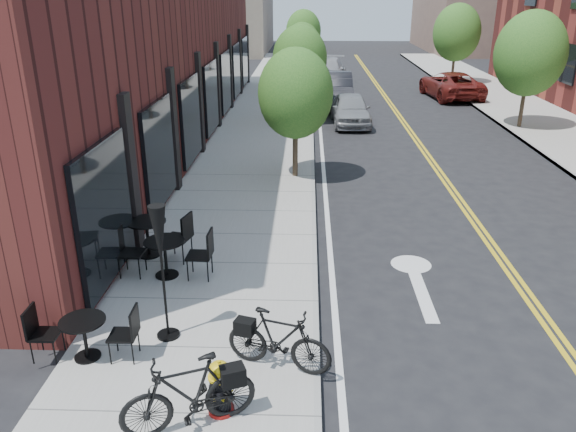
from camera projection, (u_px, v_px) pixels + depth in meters
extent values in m
plane|color=black|center=(320.00, 356.00, 8.92)|extent=(120.00, 120.00, 0.00)
cube|color=#9E9B93|center=(253.00, 167.00, 18.23)|extent=(4.00, 70.00, 0.12)
cube|color=#451816|center=(140.00, 45.00, 20.80)|extent=(5.00, 28.00, 7.00)
cylinder|color=#382B1E|center=(295.00, 150.00, 16.94)|extent=(0.16, 0.16, 1.61)
ellipsoid|color=#1E561B|center=(295.00, 94.00, 16.31)|extent=(2.20, 2.20, 2.64)
cylinder|color=#382B1E|center=(299.00, 100.00, 24.34)|extent=(0.16, 0.16, 1.68)
ellipsoid|color=#1E561B|center=(300.00, 59.00, 23.68)|extent=(2.30, 2.30, 2.76)
cylinder|color=#382B1E|center=(302.00, 76.00, 31.77)|extent=(0.16, 0.16, 1.57)
ellipsoid|color=#1E561B|center=(302.00, 46.00, 31.17)|extent=(2.10, 2.10, 2.52)
cylinder|color=#382B1E|center=(303.00, 58.00, 39.16)|extent=(0.16, 0.16, 1.71)
ellipsoid|color=#1E561B|center=(303.00, 31.00, 38.48)|extent=(2.40, 2.40, 2.88)
cylinder|color=#382B1E|center=(522.00, 105.00, 23.09)|extent=(0.16, 0.16, 1.82)
ellipsoid|color=#1E561B|center=(530.00, 54.00, 22.33)|extent=(2.80, 2.80, 3.36)
cylinder|color=#382B1E|center=(453.00, 67.00, 34.21)|extent=(0.16, 0.16, 1.82)
ellipsoid|color=#1E561B|center=(457.00, 32.00, 33.45)|extent=(2.80, 2.80, 3.36)
cylinder|color=maroon|center=(221.00, 409.00, 7.57)|extent=(0.47, 0.47, 0.05)
cylinder|color=black|center=(220.00, 393.00, 7.47)|extent=(0.36, 0.36, 0.53)
cylinder|color=yellow|center=(220.00, 377.00, 7.37)|extent=(0.41, 0.41, 0.04)
cylinder|color=yellow|center=(219.00, 372.00, 7.35)|extent=(0.35, 0.35, 0.12)
ellipsoid|color=yellow|center=(219.00, 368.00, 7.32)|extent=(0.34, 0.34, 0.15)
cylinder|color=yellow|center=(219.00, 363.00, 7.29)|extent=(0.06, 0.06, 0.05)
imported|color=black|center=(188.00, 394.00, 7.12)|extent=(1.82, 1.13, 1.06)
imported|color=black|center=(279.00, 340.00, 8.27)|extent=(1.70, 0.92, 0.98)
cylinder|color=black|center=(88.00, 356.00, 8.69)|extent=(0.41, 0.41, 0.03)
cylinder|color=black|center=(85.00, 339.00, 8.58)|extent=(0.06, 0.06, 0.64)
cylinder|color=black|center=(82.00, 321.00, 8.45)|extent=(0.71, 0.71, 0.03)
cylinder|color=black|center=(167.00, 275.00, 11.18)|extent=(0.48, 0.48, 0.03)
cylinder|color=black|center=(166.00, 259.00, 11.04)|extent=(0.07, 0.07, 0.73)
cylinder|color=black|center=(164.00, 241.00, 10.91)|extent=(0.83, 0.83, 0.03)
cylinder|color=black|center=(149.00, 254.00, 12.05)|extent=(0.58, 0.58, 0.03)
cylinder|color=black|center=(148.00, 238.00, 11.90)|extent=(0.08, 0.08, 0.76)
cylinder|color=black|center=(146.00, 222.00, 11.76)|extent=(1.01, 1.01, 0.03)
cylinder|color=black|center=(168.00, 335.00, 9.23)|extent=(0.37, 0.37, 0.04)
cylinder|color=black|center=(163.00, 275.00, 8.81)|extent=(0.04, 0.04, 2.22)
cone|color=black|center=(159.00, 236.00, 8.56)|extent=(0.27, 0.27, 0.98)
imported|color=gray|center=(351.00, 109.00, 24.05)|extent=(1.66, 3.91, 1.32)
imported|color=black|center=(334.00, 90.00, 27.82)|extent=(1.76, 4.97, 1.63)
imported|color=#9D9DA1|center=(325.00, 72.00, 33.82)|extent=(2.91, 5.78, 1.61)
imported|color=maroon|center=(451.00, 85.00, 30.01)|extent=(2.87, 5.26, 1.40)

